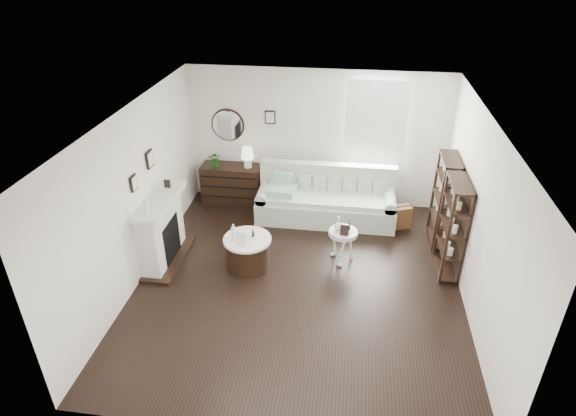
# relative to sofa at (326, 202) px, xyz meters

# --- Properties ---
(room) EXTENTS (5.50, 5.50, 5.50)m
(room) POSITION_rel_sofa_xyz_m (0.46, 0.62, 1.26)
(room) COLOR black
(room) RESTS_ON ground
(fireplace) EXTENTS (0.50, 1.40, 1.84)m
(fireplace) POSITION_rel_sofa_xyz_m (-2.59, -1.78, 0.20)
(fireplace) COLOR silver
(fireplace) RESTS_ON ground
(shelf_unit_far) EXTENTS (0.30, 0.80, 1.60)m
(shelf_unit_far) POSITION_rel_sofa_xyz_m (2.06, -0.53, 0.47)
(shelf_unit_far) COLOR black
(shelf_unit_far) RESTS_ON ground
(shelf_unit_near) EXTENTS (0.30, 0.80, 1.60)m
(shelf_unit_near) POSITION_rel_sofa_xyz_m (2.06, -1.43, 0.47)
(shelf_unit_near) COLOR black
(shelf_unit_near) RESTS_ON ground
(sofa) EXTENTS (2.61, 0.90, 1.01)m
(sofa) POSITION_rel_sofa_xyz_m (0.00, 0.00, 0.00)
(sofa) COLOR #A4AC9A
(sofa) RESTS_ON ground
(quilt) EXTENTS (0.60, 0.51, 0.14)m
(quilt) POSITION_rel_sofa_xyz_m (-0.85, -0.13, 0.26)
(quilt) COLOR #289260
(quilt) RESTS_ON sofa
(suitcase) EXTENTS (0.68, 0.44, 0.43)m
(suitcase) POSITION_rel_sofa_xyz_m (1.28, -0.22, -0.12)
(suitcase) COLOR brown
(suitcase) RESTS_ON ground
(dresser) EXTENTS (1.18, 0.51, 0.79)m
(dresser) POSITION_rel_sofa_xyz_m (-1.94, 0.39, 0.06)
(dresser) COLOR black
(dresser) RESTS_ON ground
(table_lamp) EXTENTS (0.32, 0.32, 0.42)m
(table_lamp) POSITION_rel_sofa_xyz_m (-1.60, 0.39, 0.66)
(table_lamp) COLOR white
(table_lamp) RESTS_ON dresser
(potted_plant) EXTENTS (0.31, 0.28, 0.31)m
(potted_plant) POSITION_rel_sofa_xyz_m (-2.24, 0.34, 0.61)
(potted_plant) COLOR #174F16
(potted_plant) RESTS_ON dresser
(drum_table) EXTENTS (0.78, 0.78, 0.54)m
(drum_table) POSITION_rel_sofa_xyz_m (-1.15, -1.78, -0.06)
(drum_table) COLOR black
(drum_table) RESTS_ON ground
(pedestal_table) EXTENTS (0.48, 0.48, 0.58)m
(pedestal_table) POSITION_rel_sofa_xyz_m (0.37, -1.40, 0.19)
(pedestal_table) COLOR silver
(pedestal_table) RESTS_ON ground
(eiffel_drum) EXTENTS (0.14, 0.14, 0.20)m
(eiffel_drum) POSITION_rel_sofa_xyz_m (-1.06, -1.72, 0.30)
(eiffel_drum) COLOR black
(eiffel_drum) RESTS_ON drum_table
(bottle_drum) EXTENTS (0.07, 0.07, 0.30)m
(bottle_drum) POSITION_rel_sofa_xyz_m (-1.35, -1.86, 0.36)
(bottle_drum) COLOR silver
(bottle_drum) RESTS_ON drum_table
(card_frame_drum) EXTENTS (0.16, 0.08, 0.21)m
(card_frame_drum) POSITION_rel_sofa_xyz_m (-1.20, -1.97, 0.31)
(card_frame_drum) COLOR silver
(card_frame_drum) RESTS_ON drum_table
(eiffel_ped) EXTENTS (0.14, 0.14, 0.19)m
(eiffel_ped) POSITION_rel_sofa_xyz_m (0.47, -1.37, 0.34)
(eiffel_ped) COLOR black
(eiffel_ped) RESTS_ON pedestal_table
(flask_ped) EXTENTS (0.14, 0.14, 0.26)m
(flask_ped) POSITION_rel_sofa_xyz_m (0.29, -1.38, 0.37)
(flask_ped) COLOR silver
(flask_ped) RESTS_ON pedestal_table
(card_frame_ped) EXTENTS (0.14, 0.07, 0.18)m
(card_frame_ped) POSITION_rel_sofa_xyz_m (0.39, -1.52, 0.34)
(card_frame_ped) COLOR black
(card_frame_ped) RESTS_ON pedestal_table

